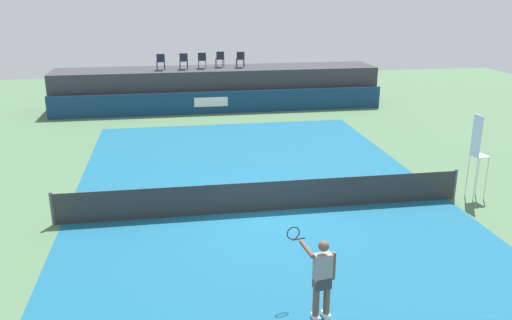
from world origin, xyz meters
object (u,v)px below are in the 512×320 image
Objects in this scene: spectator_chair_center at (202,60)px; net_post_near at (52,209)px; spectator_chair_far_left at (161,61)px; spectator_chair_right at (220,58)px; spectator_chair_far_right at (240,59)px; spectator_chair_left at (184,60)px; net_post_far at (455,184)px; tennis_player at (321,277)px; umpire_chair at (477,151)px.

net_post_near is (-5.37, -15.19, -2.19)m from spectator_chair_center.
spectator_chair_right is (3.30, 0.56, 0.00)m from spectator_chair_far_left.
spectator_chair_far_left is at bearing -176.13° from spectator_chair_far_right.
spectator_chair_center is 1.00× the size of spectator_chair_far_right.
spectator_chair_left and spectator_chair_center have the same top height.
tennis_player reaches higher than net_post_far.
net_post_far is 0.56× the size of tennis_player.
spectator_chair_center is 1.08m from spectator_chair_right.
spectator_chair_center reaches higher than net_post_far.
spectator_chair_far_right is at bearing 4.05° from spectator_chair_left.
net_post_far is (12.40, 0.00, 0.00)m from net_post_near.
spectator_chair_center is 16.88m from net_post_far.
spectator_chair_right is 16.93m from umpire_chair.
umpire_chair is at bearing -70.21° from spectator_chair_far_right.
umpire_chair is (9.93, -14.97, -1.11)m from spectator_chair_far_left.
net_post_near is (-6.40, -15.52, -2.19)m from spectator_chair_right.
spectator_chair_far_left is 1.00× the size of spectator_chair_right.
net_post_near is at bearing -116.27° from spectator_chair_far_right.
net_post_near is 0.56× the size of tennis_player.
umpire_chair is at bearing -66.90° from spectator_chair_right.
tennis_player is at bearing -84.54° from spectator_chair_left.
spectator_chair_far_right is 0.32× the size of umpire_chair.
spectator_chair_left is at bearing -166.64° from spectator_chair_right.
spectator_chair_left and spectator_chair_right have the same top height.
spectator_chair_left is 1.04m from spectator_chair_center.
umpire_chair is (6.63, -15.54, -1.11)m from spectator_chair_right.
spectator_chair_far_left is 2.28m from spectator_chair_center.
tennis_player is at bearing -90.21° from spectator_chair_right.
spectator_chair_far_right is 0.89× the size of net_post_far.
spectator_chair_far_left is 15.44m from net_post_near.
net_post_near and net_post_far have the same top height.
spectator_chair_far_left is 0.89× the size of net_post_far.
spectator_chair_far_left is 4.44m from spectator_chair_far_right.
tennis_player is at bearing -41.72° from net_post_near.
spectator_chair_left reaches higher than umpire_chair.
spectator_chair_left is 0.89× the size of net_post_far.
spectator_chair_center is 0.50× the size of tennis_player.
spectator_chair_right is 21.23m from tennis_player.
spectator_chair_center is 2.16m from spectator_chair_far_right.
spectator_chair_center is at bearing 92.61° from tennis_player.
spectator_chair_far_left is at bearing 121.86° from net_post_far.
net_post_far is (-0.63, 0.01, -1.09)m from umpire_chair.
spectator_chair_center is 1.00× the size of spectator_chair_right.
umpire_chair is at bearing -60.02° from spectator_chair_left.
tennis_player is at bearing -87.39° from spectator_chair_center.
net_post_far is at bearing -72.31° from spectator_chair_far_right.
umpire_chair is 1.56× the size of tennis_player.
spectator_chair_far_right is 0.89× the size of net_post_near.
umpire_chair reaches higher than net_post_near.
spectator_chair_center is at bearing 8.42° from spectator_chair_left.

